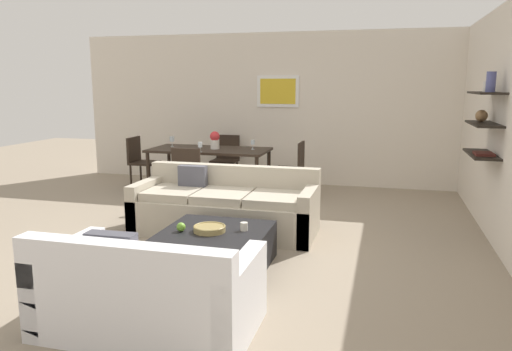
{
  "coord_description": "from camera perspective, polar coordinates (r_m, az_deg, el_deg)",
  "views": [
    {
      "loc": [
        1.78,
        -5.22,
        1.8
      ],
      "look_at": [
        0.34,
        0.2,
        0.75
      ],
      "focal_mm": 34.38,
      "sensor_mm": 36.0,
      "label": 1
    }
  ],
  "objects": [
    {
      "name": "wine_glass_foot",
      "position": [
        7.71,
        -6.51,
        3.54
      ],
      "size": [
        0.07,
        0.07,
        0.16
      ],
      "color": "silver",
      "rests_on": "dining_table"
    },
    {
      "name": "wine_glass_head",
      "position": [
        8.46,
        -4.53,
        4.27
      ],
      "size": [
        0.07,
        0.07,
        0.17
      ],
      "color": "silver",
      "rests_on": "dining_table"
    },
    {
      "name": "dining_chair_head",
      "position": [
        8.94,
        -3.51,
        2.27
      ],
      "size": [
        0.44,
        0.44,
        0.88
      ],
      "color": "black",
      "rests_on": "ground"
    },
    {
      "name": "candle_jar",
      "position": [
        4.84,
        -1.4,
        -5.95
      ],
      "size": [
        0.07,
        0.07,
        0.08
      ],
      "primitive_type": "cylinder",
      "color": "silver",
      "rests_on": "coffee_table"
    },
    {
      "name": "dining_chair_right_far",
      "position": [
        7.97,
        4.45,
        1.23
      ],
      "size": [
        0.44,
        0.44,
        0.88
      ],
      "color": "black",
      "rests_on": "ground"
    },
    {
      "name": "ground_plane",
      "position": [
        5.8,
        -3.82,
        -7.5
      ],
      "size": [
        18.0,
        18.0,
        0.0
      ],
      "primitive_type": "plane",
      "color": "gray"
    },
    {
      "name": "decorative_bowl",
      "position": [
        4.83,
        -5.43,
        -6.14
      ],
      "size": [
        0.32,
        0.32,
        0.06
      ],
      "color": "#99844C",
      "rests_on": "coffee_table"
    },
    {
      "name": "sofa_beige",
      "position": [
        6.05,
        -3.59,
        -3.85
      ],
      "size": [
        2.22,
        0.9,
        0.78
      ],
      "color": "#B2A893",
      "rests_on": "ground"
    },
    {
      "name": "centerpiece_vase",
      "position": [
        8.05,
        -4.81,
        4.17
      ],
      "size": [
        0.16,
        0.16,
        0.29
      ],
      "color": "silver",
      "rests_on": "dining_table"
    },
    {
      "name": "wine_glass_right_far",
      "position": [
        7.97,
        -0.38,
        3.84
      ],
      "size": [
        0.06,
        0.06,
        0.16
      ],
      "color": "silver",
      "rests_on": "dining_table"
    },
    {
      "name": "right_wall_shelf_unit",
      "position": [
        5.97,
        26.98,
        5.15
      ],
      "size": [
        0.34,
        8.2,
        2.7
      ],
      "color": "silver",
      "rests_on": "ground"
    },
    {
      "name": "wine_glass_left_far",
      "position": [
        8.46,
        -9.75,
        4.18
      ],
      "size": [
        0.08,
        0.08,
        0.17
      ],
      "color": "silver",
      "rests_on": "dining_table"
    },
    {
      "name": "dining_table",
      "position": [
        8.1,
        -5.45,
        2.65
      ],
      "size": [
        1.95,
        0.92,
        0.75
      ],
      "color": "black",
      "rests_on": "ground"
    },
    {
      "name": "dining_chair_foot",
      "position": [
        7.33,
        -7.78,
        0.34
      ],
      "size": [
        0.44,
        0.44,
        0.88
      ],
      "color": "black",
      "rests_on": "ground"
    },
    {
      "name": "back_wall_unit",
      "position": [
        8.88,
        5.27,
        7.69
      ],
      "size": [
        8.4,
        0.09,
        2.7
      ],
      "color": "silver",
      "rests_on": "ground"
    },
    {
      "name": "dining_chair_left_far",
      "position": [
        8.88,
        -13.35,
        1.94
      ],
      "size": [
        0.44,
        0.44,
        0.88
      ],
      "color": "black",
      "rests_on": "ground"
    },
    {
      "name": "loveseat_white",
      "position": [
        3.78,
        -12.47,
        -13.16
      ],
      "size": [
        1.56,
        0.9,
        0.78
      ],
      "color": "white",
      "rests_on": "ground"
    },
    {
      "name": "apple_on_coffee_table",
      "position": [
        4.86,
        -8.72,
        -5.94
      ],
      "size": [
        0.09,
        0.09,
        0.09
      ],
      "primitive_type": "sphere",
      "color": "#669E2D",
      "rests_on": "coffee_table"
    },
    {
      "name": "coffee_table",
      "position": [
        4.91,
        -4.82,
        -8.56
      ],
      "size": [
        1.03,
        1.04,
        0.38
      ],
      "color": "black",
      "rests_on": "ground"
    }
  ]
}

